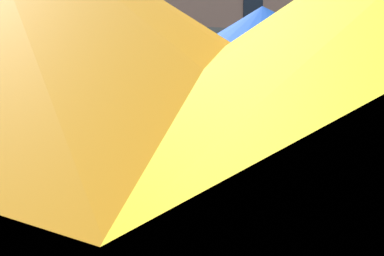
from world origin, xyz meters
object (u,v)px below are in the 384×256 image
(pickup_gray_midblock, at_px, (15,139))
(patio_umbrella, at_px, (262,80))
(sedan_black, at_px, (179,140))
(sedan_white, at_px, (325,138))

(pickup_gray_midblock, bearing_deg, patio_umbrella, -71.22)
(sedan_black, height_order, patio_umbrella, patio_umbrella)
(pickup_gray_midblock, relative_size, patio_umbrella, 1.33)
(pickup_gray_midblock, xyz_separation_m, sedan_black, (5.85, -0.00, -0.08))
(pickup_gray_midblock, relative_size, sedan_black, 1.16)
(pickup_gray_midblock, relative_size, sedan_white, 1.16)
(pickup_gray_midblock, distance_m, sedan_white, 11.90)
(pickup_gray_midblock, bearing_deg, sedan_black, -0.00)
(sedan_black, distance_m, sedan_white, 6.05)
(sedan_white, relative_size, patio_umbrella, 1.15)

